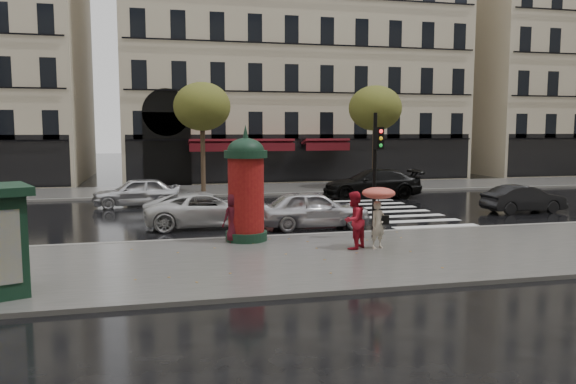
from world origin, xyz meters
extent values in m
plane|color=black|center=(0.00, 0.00, 0.00)|extent=(160.00, 160.00, 0.00)
cube|color=#474744|center=(0.00, -0.50, 0.06)|extent=(90.00, 7.00, 0.12)
cube|color=#474744|center=(0.00, 19.00, 0.06)|extent=(90.00, 6.00, 0.12)
cube|color=slate|center=(0.00, 3.00, 0.07)|extent=(90.00, 0.25, 0.14)
cube|color=slate|center=(0.00, 16.00, 0.07)|extent=(90.00, 0.25, 0.14)
cube|color=silver|center=(6.00, 9.60, 0.01)|extent=(3.60, 11.75, 0.01)
cube|color=#B7A88C|center=(6.00, 30.00, 10.00)|extent=(26.00, 14.00, 20.00)
cylinder|color=#38281C|center=(-2.00, 18.00, 2.60)|extent=(0.28, 0.28, 5.20)
ellipsoid|color=#38591C|center=(-2.00, 18.00, 5.20)|extent=(3.40, 3.40, 2.89)
cylinder|color=#38281C|center=(9.00, 18.00, 2.60)|extent=(0.28, 0.28, 5.20)
ellipsoid|color=#38591C|center=(9.00, 18.00, 5.20)|extent=(3.40, 3.40, 2.89)
imported|color=beige|center=(1.95, 0.17, 0.87)|extent=(0.63, 0.51, 1.49)
cylinder|color=black|center=(1.95, 0.17, 1.36)|extent=(0.02, 0.02, 0.94)
ellipsoid|color=red|center=(1.95, 0.17, 1.86)|extent=(1.03, 1.03, 0.36)
cone|color=black|center=(1.95, 0.17, 2.07)|extent=(0.04, 0.04, 0.08)
cube|color=black|center=(2.17, 0.11, 1.02)|extent=(0.22, 0.10, 0.28)
imported|color=#B61627|center=(1.18, 0.27, 1.02)|extent=(1.11, 1.08, 1.80)
imported|color=#480E18|center=(-2.29, 2.19, 0.94)|extent=(0.94, 0.80, 1.64)
cylinder|color=black|center=(-1.86, 2.40, 0.27)|extent=(1.40, 1.40, 0.30)
cylinder|color=maroon|center=(-1.86, 2.40, 1.67)|extent=(1.20, 1.20, 2.50)
cylinder|color=black|center=(-1.86, 2.40, 3.02)|extent=(1.44, 1.44, 0.25)
ellipsoid|color=black|center=(-1.86, 2.40, 3.12)|extent=(1.24, 1.24, 0.87)
cone|color=black|center=(-1.86, 2.40, 3.77)|extent=(0.20, 0.20, 0.45)
cylinder|color=black|center=(2.46, 1.80, 2.25)|extent=(0.13, 0.13, 4.27)
cube|color=black|center=(2.51, 1.57, 3.53)|extent=(0.30, 0.25, 0.75)
imported|color=silver|center=(1.16, 4.81, 0.75)|extent=(4.44, 1.91, 1.49)
imported|color=black|center=(11.78, 6.55, 0.63)|extent=(3.87, 1.44, 1.26)
imported|color=silver|center=(-2.85, 6.06, 0.69)|extent=(5.03, 2.51, 1.37)
imported|color=black|center=(7.05, 13.50, 0.80)|extent=(5.71, 2.75, 1.60)
imported|color=silver|center=(-5.73, 12.75, 0.73)|extent=(4.42, 2.09, 1.46)
camera|label=1|loc=(-4.76, -16.02, 3.81)|focal=35.00mm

